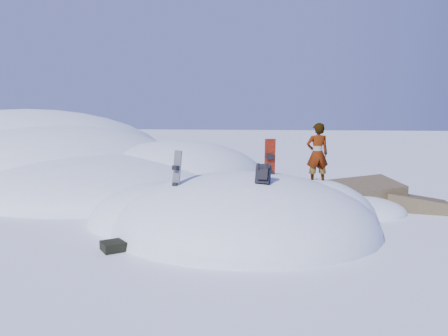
# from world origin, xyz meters

# --- Properties ---
(ground) EXTENTS (120.00, 120.00, 0.00)m
(ground) POSITION_xyz_m (0.00, 0.00, 0.00)
(ground) COLOR white
(ground) RESTS_ON ground
(snow_mound) EXTENTS (8.00, 6.00, 3.00)m
(snow_mound) POSITION_xyz_m (-0.17, 0.24, 0.00)
(snow_mound) COLOR white
(snow_mound) RESTS_ON ground
(snow_ridge) EXTENTS (21.50, 18.50, 6.40)m
(snow_ridge) POSITION_xyz_m (-10.43, 9.85, 0.00)
(snow_ridge) COLOR white
(snow_ridge) RESTS_ON ground
(rock_outcrop) EXTENTS (4.68, 4.41, 1.68)m
(rock_outcrop) POSITION_xyz_m (3.72, 3.01, 0.01)
(rock_outcrop) COLOR brown
(rock_outcrop) RESTS_ON ground
(snowboard_red) EXTENTS (0.30, 0.22, 1.52)m
(snowboard_red) POSITION_xyz_m (0.65, 0.19, 1.64)
(snowboard_red) COLOR red
(snowboard_red) RESTS_ON snow_mound
(snowboard_dark) EXTENTS (0.33, 0.32, 1.41)m
(snowboard_dark) POSITION_xyz_m (-1.64, -0.70, 1.44)
(snowboard_dark) COLOR black
(snowboard_dark) RESTS_ON snow_mound
(backpack) EXTENTS (0.39, 0.48, 0.55)m
(backpack) POSITION_xyz_m (0.51, -0.92, 1.61)
(backpack) COLOR black
(backpack) RESTS_ON snow_mound
(gear_pile) EXTENTS (0.96, 0.83, 0.25)m
(gear_pile) POSITION_xyz_m (-2.62, -1.96, 0.12)
(gear_pile) COLOR black
(gear_pile) RESTS_ON ground
(person) EXTENTS (0.67, 0.51, 1.65)m
(person) POSITION_xyz_m (1.91, 0.74, 1.95)
(person) COLOR slate
(person) RESTS_ON snow_mound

